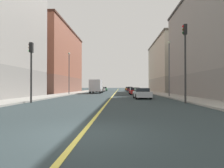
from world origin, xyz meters
TOP-DOWN VIEW (x-y plane):
  - ground_plane at (0.00, 0.00)m, footprint 400.00×400.00m
  - sidewalk_left at (8.83, 49.00)m, footprint 3.24×168.00m
  - sidewalk_right at (-8.83, 49.00)m, footprint 3.24×168.00m
  - lane_center_stripe at (0.00, 49.00)m, footprint 0.16×154.00m
  - building_left_mid at (15.34, 48.32)m, footprint 10.08×24.75m
  - building_right_midblock at (-15.34, 41.10)m, footprint 10.08×25.47m
  - traffic_light_left_near at (6.79, 11.51)m, footprint 0.40×0.32m
  - traffic_light_right_near at (-6.82, 11.51)m, footprint 0.40×0.32m
  - street_lamp_left_near at (7.81, 21.45)m, footprint 0.36×0.36m
  - street_lamp_right_near at (-7.81, 28.60)m, footprint 0.36×0.36m
  - car_orange at (3.82, 66.06)m, footprint 1.91×4.32m
  - car_green at (-4.13, 58.63)m, footprint 1.93×4.54m
  - car_red at (3.75, 30.42)m, footprint 1.95×4.51m
  - car_white at (-4.31, 52.53)m, footprint 2.04×4.18m
  - car_black at (-4.33, 46.30)m, footprint 1.88×3.99m
  - car_silver at (3.76, 18.14)m, footprint 1.97×4.17m
  - car_maroon at (3.87, 52.12)m, footprint 1.83×4.25m
  - box_truck at (-4.02, 37.01)m, footprint 2.40×7.01m

SIDE VIEW (x-z plane):
  - ground_plane at x=0.00m, z-range 0.00..0.00m
  - lane_center_stripe at x=0.00m, z-range 0.00..0.01m
  - sidewalk_left at x=8.83m, z-range 0.00..0.15m
  - sidewalk_right at x=-8.83m, z-range 0.00..0.15m
  - car_white at x=-4.31m, z-range -0.01..1.25m
  - car_red at x=3.75m, z-range -0.02..1.26m
  - car_silver at x=3.76m, z-range 0.00..1.26m
  - car_orange at x=3.82m, z-range -0.01..1.28m
  - car_green at x=-4.13m, z-range 0.00..1.29m
  - car_maroon at x=3.87m, z-range -0.03..1.34m
  - car_black at x=-4.33m, z-range -0.02..1.33m
  - box_truck at x=-4.02m, z-range 0.10..2.96m
  - traffic_light_right_near at x=-6.82m, z-range 0.83..6.24m
  - traffic_light_left_near at x=6.79m, z-range 0.95..7.81m
  - street_lamp_right_near at x=-7.81m, z-range 0.91..8.17m
  - street_lamp_left_near at x=7.81m, z-range 0.92..8.41m
  - building_left_mid at x=15.34m, z-range 0.01..13.69m
  - building_right_midblock at x=-15.34m, z-range 0.01..15.08m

